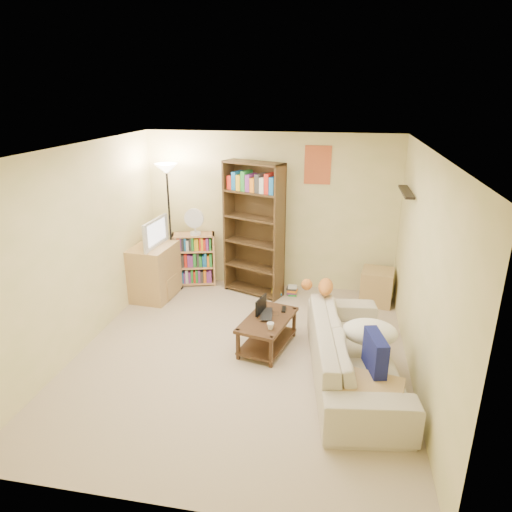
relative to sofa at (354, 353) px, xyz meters
name	(u,v)px	position (x,y,z in m)	size (l,w,h in m)	color
room	(240,229)	(-1.34, 0.25, 1.29)	(4.50, 4.54, 2.52)	beige
sofa	(354,353)	(0.00, 0.00, 0.00)	(1.19, 2.37, 0.66)	beige
navy_pillow	(375,353)	(0.18, -0.47, 0.30)	(0.44, 0.13, 0.39)	navy
cream_blanket	(370,332)	(0.15, 0.08, 0.24)	(0.61, 0.44, 0.26)	white
tabby_cat	(322,286)	(-0.41, 0.82, 0.42)	(0.53, 0.24, 0.18)	#C86F2A
coffee_table	(267,329)	(-1.06, 0.49, -0.07)	(0.71, 1.01, 0.41)	#3F2918
laptop	(271,315)	(-1.03, 0.57, 0.09)	(0.28, 0.39, 0.03)	black
laptop_screen	(261,305)	(-1.16, 0.60, 0.20)	(0.01, 0.30, 0.20)	white
mug	(270,326)	(-0.98, 0.23, 0.12)	(0.09, 0.09, 0.08)	white
tv_remote	(284,309)	(-0.89, 0.76, 0.09)	(0.05, 0.16, 0.02)	black
tv_stand	(154,271)	(-3.04, 1.69, 0.09)	(0.56, 0.78, 0.84)	tan
television	(151,233)	(-3.04, 1.69, 0.72)	(0.16, 0.75, 0.43)	black
tall_bookshelf	(254,227)	(-1.54, 2.11, 0.78)	(0.99, 0.64, 2.10)	#412E19
short_bookshelf	(194,259)	(-2.58, 2.27, 0.11)	(0.73, 0.44, 0.88)	tan
desk_fan	(194,221)	(-2.53, 2.23, 0.79)	(0.31, 0.18, 0.44)	silver
floor_lamp	(168,191)	(-2.88, 2.04, 1.30)	(0.35, 0.35, 2.05)	black
side_table	(377,287)	(0.38, 2.08, -0.07)	(0.46, 0.46, 0.53)	tan
end_cabinet	(371,405)	(0.16, -0.75, -0.10)	(0.55, 0.46, 0.46)	tan
book_stacks	(285,291)	(-1.03, 2.08, -0.25)	(0.40, 0.18, 0.17)	red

